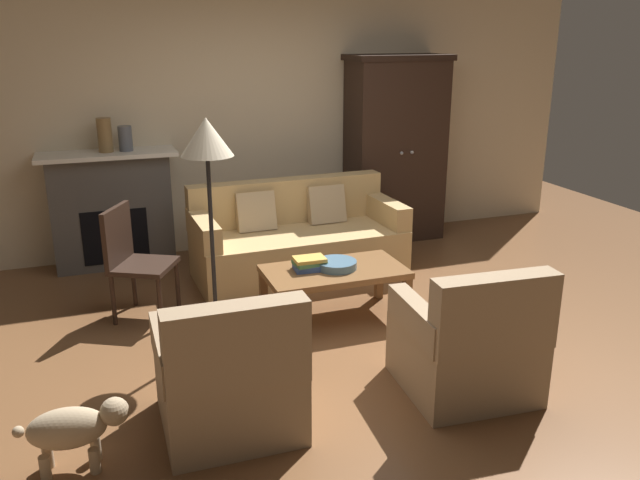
{
  "coord_description": "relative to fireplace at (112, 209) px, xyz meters",
  "views": [
    {
      "loc": [
        -1.72,
        -4.05,
        2.2
      ],
      "look_at": [
        0.02,
        0.76,
        0.55
      ],
      "focal_mm": 36.56,
      "sensor_mm": 36.0,
      "label": 1
    }
  ],
  "objects": [
    {
      "name": "fireplace",
      "position": [
        0.0,
        0.0,
        0.0
      ],
      "size": [
        1.26,
        0.48,
        1.12
      ],
      "color": "#4C4947",
      "rests_on": "ground"
    },
    {
      "name": "armchair_near_left",
      "position": [
        0.46,
        -3.1,
        -0.25
      ],
      "size": [
        0.79,
        0.78,
        0.88
      ],
      "color": "#997F60",
      "rests_on": "ground"
    },
    {
      "name": "dog",
      "position": [
        -0.38,
        -3.19,
        -0.32
      ],
      "size": [
        0.57,
        0.23,
        0.39
      ],
      "color": "tan",
      "rests_on": "ground"
    },
    {
      "name": "side_chair_wooden",
      "position": [
        0.08,
        -1.3,
        -0.06
      ],
      "size": [
        0.6,
        0.6,
        0.9
      ],
      "color": "black",
      "rests_on": "ground"
    },
    {
      "name": "armoire",
      "position": [
        2.95,
        -0.08,
        0.42
      ],
      "size": [
        1.06,
        0.57,
        1.96
      ],
      "color": "black",
      "rests_on": "ground"
    },
    {
      "name": "fruit_bowl",
      "position": [
        1.58,
        -1.88,
        -0.12
      ],
      "size": [
        0.32,
        0.32,
        0.06
      ],
      "primitive_type": "cylinder",
      "color": "slate",
      "rests_on": "coffee_table"
    },
    {
      "name": "mantel_vase_slate",
      "position": [
        0.18,
        -0.02,
        0.67
      ],
      "size": [
        0.13,
        0.13,
        0.23
      ],
      "primitive_type": "cylinder",
      "color": "#565B66",
      "rests_on": "fireplace"
    },
    {
      "name": "mantel_vase_bronze",
      "position": [
        0.0,
        -0.02,
        0.71
      ],
      "size": [
        0.13,
        0.13,
        0.31
      ],
      "primitive_type": "cylinder",
      "color": "olive",
      "rests_on": "fireplace"
    },
    {
      "name": "ground_plane",
      "position": [
        1.55,
        -2.3,
        -0.57
      ],
      "size": [
        9.6,
        9.6,
        0.0
      ],
      "primitive_type": "plane",
      "color": "brown"
    },
    {
      "name": "book_stack",
      "position": [
        1.37,
        -1.84,
        -0.1
      ],
      "size": [
        0.25,
        0.19,
        0.1
      ],
      "color": "#38569E",
      "rests_on": "coffee_table"
    },
    {
      "name": "back_wall",
      "position": [
        1.55,
        0.25,
        0.83
      ],
      "size": [
        7.2,
        0.1,
        2.8
      ],
      "primitive_type": "cube",
      "color": "beige",
      "rests_on": "ground"
    },
    {
      "name": "floor_lamp",
      "position": [
        0.6,
        -1.98,
        0.86
      ],
      "size": [
        0.36,
        0.36,
        1.65
      ],
      "color": "black",
      "rests_on": "ground"
    },
    {
      "name": "armchair_near_right",
      "position": [
        1.95,
        -3.21,
        -0.25
      ],
      "size": [
        0.83,
        0.82,
        0.88
      ],
      "color": "#997F60",
      "rests_on": "ground"
    },
    {
      "name": "couch",
      "position": [
        1.59,
        -0.84,
        -0.25
      ],
      "size": [
        1.94,
        0.9,
        0.86
      ],
      "color": "tan",
      "rests_on": "ground"
    },
    {
      "name": "coffee_table",
      "position": [
        1.56,
        -1.89,
        -0.2
      ],
      "size": [
        1.1,
        0.6,
        0.42
      ],
      "color": "brown",
      "rests_on": "ground"
    }
  ]
}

